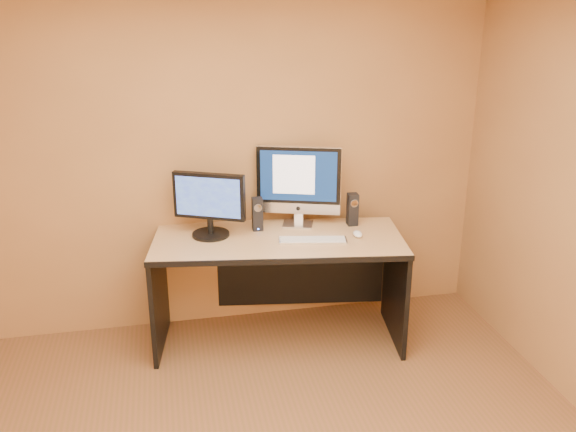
{
  "coord_description": "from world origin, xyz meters",
  "views": [
    {
      "loc": [
        -0.45,
        -2.43,
        2.44
      ],
      "look_at": [
        0.37,
        1.47,
        1.02
      ],
      "focal_mm": 38.0,
      "sensor_mm": 36.0,
      "label": 1
    }
  ],
  "objects": [
    {
      "name": "walls",
      "position": [
        0.0,
        0.0,
        1.3
      ],
      "size": [
        4.0,
        4.0,
        2.6
      ],
      "primitive_type": null,
      "color": "#9E703F",
      "rests_on": "ground"
    },
    {
      "name": "desk",
      "position": [
        0.32,
        1.57,
        0.41
      ],
      "size": [
        1.88,
        1.04,
        0.83
      ],
      "primitive_type": null,
      "rotation": [
        0.0,
        0.0,
        -0.15
      ],
      "color": "tan",
      "rests_on": "ground"
    },
    {
      "name": "imac",
      "position": [
        0.52,
        1.81,
        1.13
      ],
      "size": [
        0.68,
        0.42,
        0.61
      ],
      "primitive_type": null,
      "rotation": [
        0.0,
        0.0,
        -0.32
      ],
      "color": "silver",
      "rests_on": "desk"
    },
    {
      "name": "second_monitor",
      "position": [
        -0.15,
        1.71,
        1.06
      ],
      "size": [
        0.6,
        0.47,
        0.47
      ],
      "primitive_type": null,
      "rotation": [
        0.0,
        0.0,
        -0.44
      ],
      "color": "black",
      "rests_on": "desk"
    },
    {
      "name": "speaker_left",
      "position": [
        0.2,
        1.76,
        0.95
      ],
      "size": [
        0.08,
        0.08,
        0.25
      ],
      "primitive_type": null,
      "rotation": [
        0.0,
        0.0,
        -0.03
      ],
      "color": "black",
      "rests_on": "desk"
    },
    {
      "name": "speaker_right",
      "position": [
        0.92,
        1.72,
        0.95
      ],
      "size": [
        0.08,
        0.08,
        0.25
      ],
      "primitive_type": null,
      "rotation": [
        0.0,
        0.0,
        -0.02
      ],
      "color": "black",
      "rests_on": "desk"
    },
    {
      "name": "keyboard",
      "position": [
        0.54,
        1.45,
        0.84
      ],
      "size": [
        0.5,
        0.22,
        0.02
      ],
      "primitive_type": "cube",
      "rotation": [
        0.0,
        0.0,
        -0.18
      ],
      "color": "silver",
      "rests_on": "desk"
    },
    {
      "name": "mouse",
      "position": [
        0.88,
        1.48,
        0.85
      ],
      "size": [
        0.08,
        0.12,
        0.04
      ],
      "primitive_type": "ellipsoid",
      "rotation": [
        0.0,
        0.0,
        -0.09
      ],
      "color": "white",
      "rests_on": "desk"
    },
    {
      "name": "cable_a",
      "position": [
        0.59,
        1.85,
        0.83
      ],
      "size": [
        0.03,
        0.25,
        0.01
      ],
      "primitive_type": "cylinder",
      "rotation": [
        1.57,
        0.0,
        0.08
      ],
      "color": "black",
      "rests_on": "desk"
    },
    {
      "name": "cable_b",
      "position": [
        0.48,
        1.9,
        0.83
      ],
      "size": [
        0.1,
        0.18,
        0.01
      ],
      "primitive_type": "cylinder",
      "rotation": [
        1.57,
        0.0,
        -0.49
      ],
      "color": "black",
      "rests_on": "desk"
    }
  ]
}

